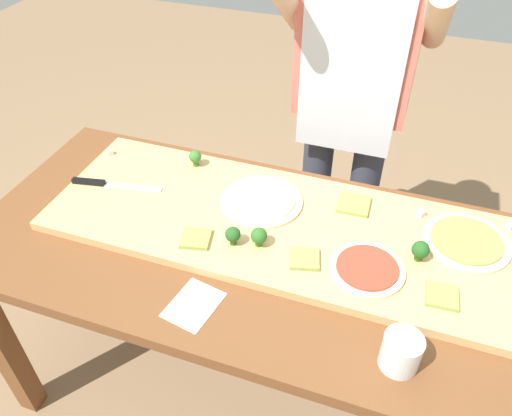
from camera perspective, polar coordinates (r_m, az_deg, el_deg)
The scene contains 21 objects.
ground_plane at distance 2.08m, azimuth 1.45°, elevation -20.21°, with size 8.00×8.00×0.00m, color #896B4C.
prep_table at distance 1.52m, azimuth 1.89°, elevation -7.36°, with size 1.80×0.79×0.79m.
cutting_board at distance 1.50m, azimuth 3.06°, elevation -2.08°, with size 1.42×0.50×0.03m, color tan.
chefs_knife at distance 1.70m, azimuth -16.97°, elevation 2.68°, with size 0.30×0.08×0.02m.
pizza_whole_white_garlic at distance 1.55m, azimuth 0.63°, elevation 0.86°, with size 0.26×0.26×0.02m.
pizza_whole_pesto_green at distance 1.54m, azimuth 22.89°, elevation -3.54°, with size 0.24×0.24×0.02m.
pizza_whole_tomato_red at distance 1.38m, azimuth 12.57°, elevation -6.78°, with size 0.20×0.20×0.02m.
pizza_slice_far_left at distance 1.44m, azimuth -6.88°, elevation -3.50°, with size 0.08×0.08×0.01m, color #899E4C.
pizza_slice_near_right at distance 1.57m, azimuth 11.10°, elevation 0.41°, with size 0.10×0.10×0.01m, color #899E4C.
pizza_slice_far_right at distance 1.37m, azimuth 20.47°, elevation -9.40°, with size 0.08×0.08×0.01m, color #899E4C.
pizza_slice_near_left at distance 1.38m, azimuth 5.58°, elevation -5.81°, with size 0.08×0.08×0.01m, color #899E4C.
broccoli_floret_back_left at distance 1.40m, azimuth 0.34°, elevation -3.24°, with size 0.05×0.05×0.06m.
broccoli_floret_center_left at distance 1.43m, azimuth 18.28°, elevation -4.59°, with size 0.05×0.05×0.06m.
broccoli_floret_back_right at distance 1.71m, azimuth -6.95°, elevation 5.79°, with size 0.04×0.04×0.06m.
broccoli_floret_front_left at distance 1.40m, azimuth -2.65°, elevation -3.08°, with size 0.04×0.04×0.06m.
cheese_crumble_a at distance 1.58m, azimuth 18.33°, elevation -0.58°, with size 0.02×0.02×0.02m, color silver.
cheese_crumble_b at distance 1.64m, azimuth 26.87°, elevation -1.82°, with size 0.02×0.02×0.02m, color white.
cheese_crumble_c at distance 1.84m, azimuth -16.33°, elevation 6.12°, with size 0.02×0.02×0.02m, color silver.
flour_cup at distance 1.22m, azimuth 16.18°, elevation -15.65°, with size 0.09×0.09×0.09m.
recipe_note at distance 1.32m, azimuth -7.14°, elevation -10.91°, with size 0.11×0.15×0.00m, color white.
cook_center at distance 1.86m, azimuth 10.98°, elevation 13.56°, with size 0.54×0.39×1.67m.
Camera 1 is at (0.29, -0.98, 1.82)m, focal length 35.02 mm.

